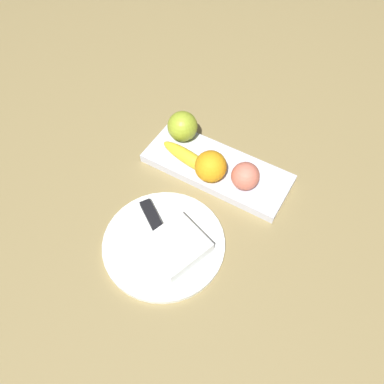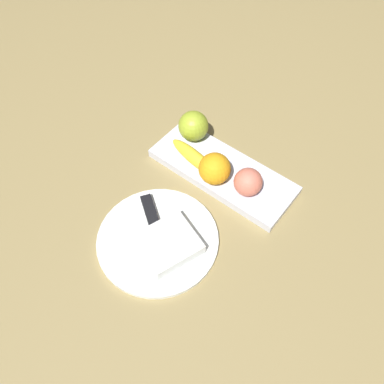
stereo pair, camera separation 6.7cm
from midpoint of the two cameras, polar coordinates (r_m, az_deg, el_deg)
The scene contains 9 objects.
ground_plane at distance 0.92m, azimuth 1.44°, elevation 1.95°, with size 2.40×2.40×0.00m, color olive.
fruit_tray at distance 0.93m, azimuth 1.59°, elevation 3.39°, with size 0.35×0.14×0.02m, color silver.
apple at distance 0.96m, azimuth -3.43°, elevation 9.47°, with size 0.07×0.07×0.07m, color #96AC2A.
banana at distance 0.91m, azimuth -2.49°, elevation 4.83°, with size 0.16×0.03×0.03m, color yellow.
orange_near_apple at distance 0.87m, azimuth 0.56°, elevation 3.65°, with size 0.07×0.07×0.07m, color orange.
peach at distance 0.86m, azimuth 5.60°, elevation 2.17°, with size 0.06×0.06×0.06m, color #D36D57.
dinner_plate at distance 0.83m, azimuth -6.47°, elevation -7.61°, with size 0.26×0.26×0.01m, color white.
folded_napkin at distance 0.80m, azimuth -4.70°, elevation -8.03°, with size 0.10×0.11×0.03m, color white.
knife at distance 0.84m, azimuth -7.68°, elevation -4.64°, with size 0.16×0.12×0.01m.
Camera 1 is at (0.24, -0.52, 0.73)m, focal length 36.44 mm.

